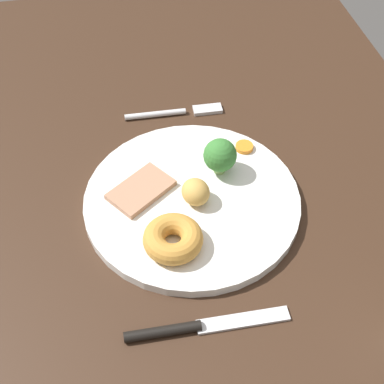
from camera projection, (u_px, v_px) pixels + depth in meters
The scene contains 9 objects.
dining_table at pixel (172, 219), 70.68cm from camera, with size 120.00×84.00×3.60cm, color #382316.
dinner_plate at pixel (192, 201), 69.59cm from camera, with size 28.48×28.48×1.40cm, color white.
meat_slice_main at pixel (141, 190), 69.37cm from camera, with size 8.31×5.18×0.80cm, color tan.
yorkshire_pudding at pixel (173, 239), 62.89cm from camera, with size 7.30×7.30×2.69cm, color #C68938.
roast_potato_left at pixel (195, 190), 67.70cm from camera, with size 3.98×3.56×3.33cm, color tan.
carrot_coin_front at pixel (244, 147), 74.91cm from camera, with size 2.53×2.53×0.64cm, color orange.
broccoli_floret at pixel (220, 156), 70.07cm from camera, with size 4.53×4.53×5.25cm.
fork at pixel (177, 112), 82.04cm from camera, with size 2.10×15.28×0.90cm.
knife at pixel (193, 327), 57.74cm from camera, with size 1.85×18.52×1.20cm.
Camera 1 is at (43.86, -5.57, 57.13)cm, focal length 49.26 mm.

